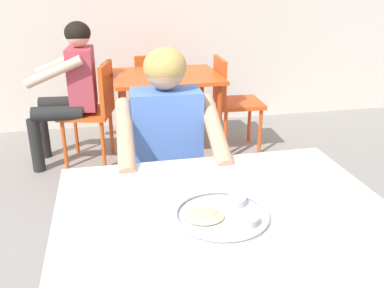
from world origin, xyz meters
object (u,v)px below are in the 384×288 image
(chair_red_left, at_px, (95,106))
(chair_red_right, at_px, (231,97))
(chair_red_far, at_px, (154,87))
(patron_background, at_px, (71,82))
(table_foreground, at_px, (225,228))
(diner_foreground, at_px, (169,151))
(thali_tray, at_px, (222,214))
(table_background_red, at_px, (167,85))
(chair_foreground, at_px, (165,176))

(chair_red_left, xyz_separation_m, chair_red_right, (1.20, 0.02, 0.00))
(chair_red_far, xyz_separation_m, patron_background, (-0.76, -0.65, 0.24))
(table_foreground, bearing_deg, diner_foreground, 97.86)
(chair_red_right, xyz_separation_m, patron_background, (-1.38, -0.01, 0.21))
(thali_tray, relative_size, diner_foreground, 0.26)
(table_foreground, height_order, chair_red_right, chair_red_right)
(chair_red_right, bearing_deg, chair_red_left, -178.89)
(thali_tray, height_order, chair_red_left, chair_red_left)
(thali_tray, bearing_deg, table_background_red, 85.89)
(patron_background, bearing_deg, table_background_red, -0.43)
(table_background_red, relative_size, chair_red_left, 1.04)
(chair_foreground, bearing_deg, patron_background, 111.60)
(thali_tray, height_order, patron_background, patron_background)
(chair_red_left, bearing_deg, chair_foreground, -74.73)
(diner_foreground, bearing_deg, chair_red_far, 85.01)
(patron_background, bearing_deg, chair_red_far, 40.66)
(table_foreground, xyz_separation_m, thali_tray, (-0.02, -0.04, 0.08))
(table_foreground, bearing_deg, chair_foreground, 95.54)
(table_foreground, distance_m, chair_red_right, 2.42)
(table_foreground, height_order, chair_red_left, chair_red_left)
(chair_foreground, bearing_deg, thali_tray, -86.09)
(chair_red_far, bearing_deg, table_foreground, -92.12)
(diner_foreground, bearing_deg, chair_foreground, 88.44)
(table_foreground, height_order, chair_red_far, chair_red_far)
(thali_tray, xyz_separation_m, table_background_red, (0.17, 2.33, -0.12))
(thali_tray, bearing_deg, patron_background, 104.98)
(table_foreground, xyz_separation_m, chair_red_right, (0.73, 2.30, -0.18))
(diner_foreground, bearing_deg, thali_tray, -84.42)
(chair_foreground, xyz_separation_m, table_background_red, (0.23, 1.42, 0.17))
(chair_red_left, distance_m, patron_background, 0.28)
(thali_tray, relative_size, chair_foreground, 0.39)
(chair_red_right, distance_m, chair_red_far, 0.89)
(thali_tray, height_order, chair_red_right, chair_red_right)
(chair_red_far, bearing_deg, patron_background, -139.34)
(chair_red_right, bearing_deg, table_foreground, -107.61)
(chair_foreground, relative_size, patron_background, 0.68)
(diner_foreground, relative_size, patron_background, 1.01)
(table_foreground, height_order, table_background_red, table_foreground)
(chair_foreground, height_order, table_background_red, chair_foreground)
(chair_red_right, bearing_deg, diner_foreground, -116.51)
(chair_foreground, distance_m, chair_red_right, 1.65)
(diner_foreground, distance_m, chair_red_far, 2.31)
(table_background_red, xyz_separation_m, chair_red_left, (-0.61, -0.01, -0.14))
(chair_foreground, relative_size, diner_foreground, 0.68)
(chair_red_left, xyz_separation_m, chair_red_far, (0.58, 0.66, -0.03))
(chair_red_far, bearing_deg, diner_foreground, -94.99)
(chair_red_left, height_order, chair_red_far, chair_red_left)
(thali_tray, relative_size, patron_background, 0.26)
(diner_foreground, relative_size, chair_red_far, 1.47)
(chair_red_left, bearing_deg, thali_tray, -79.12)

